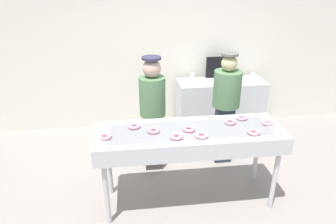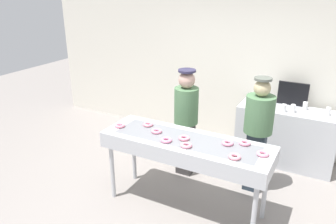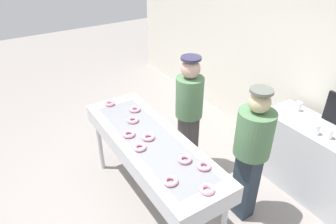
# 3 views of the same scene
# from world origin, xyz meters

# --- Properties ---
(ground_plane) EXTENTS (16.00, 16.00, 0.00)m
(ground_plane) POSITION_xyz_m (0.00, 0.00, 0.00)
(ground_plane) COLOR gray
(back_wall) EXTENTS (8.00, 0.12, 3.08)m
(back_wall) POSITION_xyz_m (0.00, 2.26, 1.54)
(back_wall) COLOR silver
(back_wall) RESTS_ON ground
(fryer_conveyor) EXTENTS (2.11, 0.68, 0.98)m
(fryer_conveyor) POSITION_xyz_m (0.00, 0.00, 0.88)
(fryer_conveyor) COLOR #B7BABF
(fryer_conveyor) RESTS_ON ground
(strawberry_donut_0) EXTENTS (0.17, 0.17, 0.04)m
(strawberry_donut_0) POSITION_xyz_m (-0.02, -0.01, 1.00)
(strawberry_donut_0) COLOR pink
(strawberry_donut_0) RESTS_ON fryer_conveyor
(strawberry_donut_1) EXTENTS (0.19, 0.19, 0.04)m
(strawberry_donut_1) POSITION_xyz_m (0.67, -0.17, 1.00)
(strawberry_donut_1) COLOR pink
(strawberry_donut_1) RESTS_ON fryer_conveyor
(strawberry_donut_2) EXTENTS (0.15, 0.15, 0.04)m
(strawberry_donut_2) POSITION_xyz_m (0.92, 0.04, 1.00)
(strawberry_donut_2) COLOR pink
(strawberry_donut_2) RESTS_ON fryer_conveyor
(strawberry_donut_3) EXTENTS (0.16, 0.16, 0.04)m
(strawberry_donut_3) POSITION_xyz_m (-0.41, 0.00, 1.00)
(strawberry_donut_3) COLOR pink
(strawberry_donut_3) RESTS_ON fryer_conveyor
(strawberry_donut_4) EXTENTS (0.19, 0.19, 0.04)m
(strawberry_donut_4) POSITION_xyz_m (-0.18, -0.17, 1.00)
(strawberry_donut_4) COLOR pink
(strawberry_donut_4) RESTS_ON fryer_conveyor
(strawberry_donut_5) EXTENTS (0.17, 0.17, 0.04)m
(strawberry_donut_5) POSITION_xyz_m (0.09, -0.18, 1.00)
(strawberry_donut_5) COLOR pink
(strawberry_donut_5) RESTS_ON fryer_conveyor
(strawberry_donut_6) EXTENTS (0.18, 0.18, 0.04)m
(strawberry_donut_6) POSITION_xyz_m (0.49, 0.10, 1.00)
(strawberry_donut_6) COLOR pink
(strawberry_donut_6) RESTS_ON fryer_conveyor
(strawberry_donut_7) EXTENTS (0.17, 0.17, 0.04)m
(strawberry_donut_7) POSITION_xyz_m (-0.93, -0.07, 1.00)
(strawberry_donut_7) COLOR pink
(strawberry_donut_7) RESTS_ON fryer_conveyor
(strawberry_donut_8) EXTENTS (0.19, 0.19, 0.04)m
(strawberry_donut_8) POSITION_xyz_m (0.67, 0.20, 1.00)
(strawberry_donut_8) COLOR pink
(strawberry_donut_8) RESTS_ON fryer_conveyor
(strawberry_donut_9) EXTENTS (0.14, 0.14, 0.04)m
(strawberry_donut_9) POSITION_xyz_m (-0.62, 0.13, 1.00)
(strawberry_donut_9) COLOR pink
(strawberry_donut_9) RESTS_ON fryer_conveyor
(worker_baker) EXTENTS (0.35, 0.35, 1.64)m
(worker_baker) POSITION_xyz_m (-0.36, 0.77, 0.94)
(worker_baker) COLOR #383535
(worker_baker) RESTS_ON ground
(worker_assistant) EXTENTS (0.38, 0.38, 1.64)m
(worker_assistant) POSITION_xyz_m (0.67, 0.83, 0.96)
(worker_assistant) COLOR #212C37
(worker_assistant) RESTS_ON ground
(prep_counter) EXTENTS (1.50, 0.55, 0.93)m
(prep_counter) POSITION_xyz_m (0.91, 1.81, 0.46)
(prep_counter) COLOR #B7BABF
(prep_counter) RESTS_ON ground
(paper_cup_0) EXTENTS (0.07, 0.07, 0.12)m
(paper_cup_0) POSITION_xyz_m (0.41, 1.92, 0.99)
(paper_cup_0) COLOR white
(paper_cup_0) RESTS_ON prep_counter
(paper_cup_2) EXTENTS (0.07, 0.07, 0.12)m
(paper_cup_2) POSITION_xyz_m (0.98, 1.70, 0.99)
(paper_cup_2) COLOR white
(paper_cup_2) RESTS_ON prep_counter
(paper_cup_4) EXTENTS (0.07, 0.07, 0.12)m
(paper_cup_4) POSITION_xyz_m (0.85, 1.65, 0.99)
(paper_cup_4) COLOR white
(paper_cup_4) RESTS_ON prep_counter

